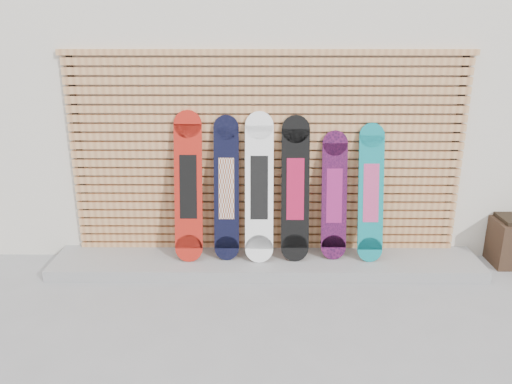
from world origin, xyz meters
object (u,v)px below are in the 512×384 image
at_px(snowboard_2, 259,188).
at_px(snowboard_3, 295,189).
at_px(snowboard_1, 226,189).
at_px(snowboard_0, 188,187).
at_px(snowboard_5, 371,193).
at_px(snowboard_4, 334,196).

height_order(snowboard_2, snowboard_3, snowboard_2).
distance_m(snowboard_1, snowboard_2, 0.35).
height_order(snowboard_0, snowboard_5, snowboard_0).
distance_m(snowboard_0, snowboard_5, 1.93).
bearing_deg(snowboard_2, snowboard_5, 0.59).
relative_size(snowboard_2, snowboard_4, 1.15).
distance_m(snowboard_4, snowboard_5, 0.38).
xyz_separation_m(snowboard_2, snowboard_3, (0.38, 0.02, -0.02)).
bearing_deg(snowboard_1, snowboard_4, 0.63).
height_order(snowboard_2, snowboard_5, snowboard_2).
distance_m(snowboard_3, snowboard_4, 0.43).
bearing_deg(snowboard_1, snowboard_3, -0.95).
distance_m(snowboard_0, snowboard_1, 0.40).
bearing_deg(snowboard_3, snowboard_2, -177.71).
distance_m(snowboard_1, snowboard_3, 0.73).
bearing_deg(snowboard_5, snowboard_2, -179.41).
xyz_separation_m(snowboard_1, snowboard_3, (0.73, -0.01, -0.00)).
relative_size(snowboard_4, snowboard_5, 0.94).
bearing_deg(snowboard_5, snowboard_1, 179.43).
relative_size(snowboard_0, snowboard_2, 1.01).
distance_m(snowboard_2, snowboard_4, 0.81).
relative_size(snowboard_0, snowboard_1, 1.03).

